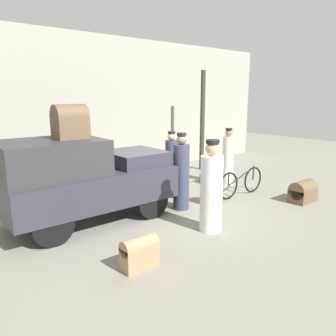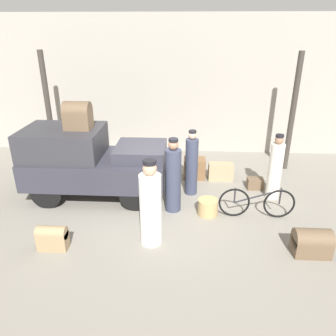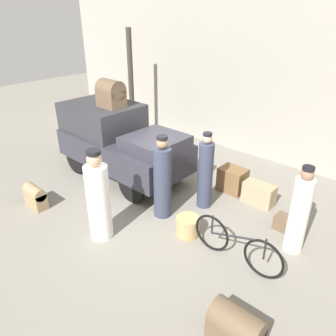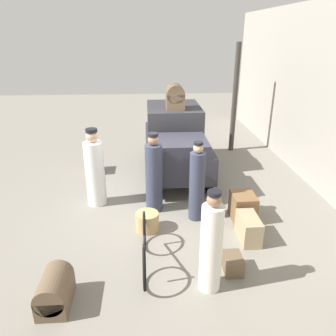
% 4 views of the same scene
% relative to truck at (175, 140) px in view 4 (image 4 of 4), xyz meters
% --- Properties ---
extents(ground_plane, '(30.00, 30.00, 0.00)m').
position_rel_truck_xyz_m(ground_plane, '(1.80, -0.54, -0.98)').
color(ground_plane, gray).
extents(canopy_pillar_left, '(0.17, 0.17, 3.48)m').
position_rel_truck_xyz_m(canopy_pillar_left, '(-1.80, 2.09, 0.76)').
color(canopy_pillar_left, '#38332D').
rests_on(canopy_pillar_left, ground).
extents(truck, '(3.50, 1.64, 1.79)m').
position_rel_truck_xyz_m(truck, '(0.00, 0.00, 0.00)').
color(truck, black).
rests_on(truck, ground).
extents(bicycle, '(1.73, 0.04, 0.76)m').
position_rel_truck_xyz_m(bicycle, '(4.06, -0.88, -0.61)').
color(bicycle, black).
rests_on(bicycle, ground).
extents(wicker_basket, '(0.47, 0.47, 0.38)m').
position_rel_truck_xyz_m(wicker_basket, '(2.96, -0.82, -0.79)').
color(wicker_basket, tan).
rests_on(wicker_basket, ground).
extents(porter_with_bicycle, '(0.37, 0.37, 1.80)m').
position_rel_truck_xyz_m(porter_with_bicycle, '(2.14, -0.66, -0.15)').
color(porter_with_bicycle, '#33384C').
rests_on(porter_with_bicycle, ground).
extents(porter_lifting_near_truck, '(0.32, 0.32, 1.73)m').
position_rel_truck_xyz_m(porter_lifting_near_truck, '(2.57, 0.23, -0.17)').
color(porter_lifting_near_truck, '#33384C').
rests_on(porter_lifting_near_truck, ground).
extents(conductor_in_dark_uniform, '(0.43, 0.43, 1.81)m').
position_rel_truck_xyz_m(conductor_in_dark_uniform, '(1.75, -1.98, -0.15)').
color(conductor_in_dark_uniform, white).
rests_on(conductor_in_dark_uniform, ground).
extents(porter_standing_middle, '(0.34, 0.34, 1.69)m').
position_rel_truck_xyz_m(porter_standing_middle, '(4.67, 0.13, -0.20)').
color(porter_standing_middle, silver).
rests_on(porter_standing_middle, ground).
extents(trunk_large_brown, '(0.62, 0.48, 0.58)m').
position_rel_truck_xyz_m(trunk_large_brown, '(2.68, 1.22, -0.68)').
color(trunk_large_brown, brown).
rests_on(trunk_large_brown, ground).
extents(suitcase_black_upright, '(0.69, 0.44, 0.54)m').
position_rel_truck_xyz_m(suitcase_black_upright, '(4.88, -2.18, -0.72)').
color(suitcase_black_upright, brown).
rests_on(suitcase_black_upright, ground).
extents(suitcase_small_leather, '(0.70, 0.35, 0.49)m').
position_rel_truck_xyz_m(suitcase_small_leather, '(3.43, 1.12, -0.73)').
color(suitcase_small_leather, '#9E8966').
rests_on(suitcase_small_leather, ground).
extents(trunk_barrel_dark, '(0.58, 0.27, 0.51)m').
position_rel_truck_xyz_m(trunk_barrel_dark, '(-0.17, -2.32, -0.71)').
color(trunk_barrel_dark, '#937A56').
rests_on(trunk_barrel_dark, ground).
extents(trunk_wicker_pale, '(0.42, 0.30, 0.30)m').
position_rel_truck_xyz_m(trunk_wicker_pale, '(4.32, 0.59, -0.83)').
color(trunk_wicker_pale, brown).
rests_on(trunk_wicker_pale, ground).
extents(trunk_on_truck_roof, '(0.62, 0.48, 0.67)m').
position_rel_truck_xyz_m(trunk_on_truck_roof, '(-0.19, 0.00, 1.14)').
color(trunk_on_truck_roof, brown).
rests_on(trunk_on_truck_roof, truck).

